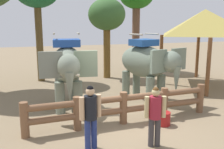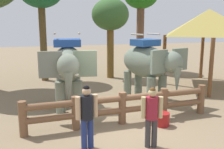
{
  "view_description": "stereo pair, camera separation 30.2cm",
  "coord_description": "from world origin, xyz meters",
  "px_view_note": "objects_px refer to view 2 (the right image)",
  "views": [
    {
      "loc": [
        -2.84,
        -7.25,
        3.22
      ],
      "look_at": [
        0.0,
        1.39,
        1.4
      ],
      "focal_mm": 41.59,
      "sensor_mm": 36.0,
      "label": 1
    },
    {
      "loc": [
        -2.55,
        -7.34,
        3.22
      ],
      "look_at": [
        0.0,
        1.39,
        1.4
      ],
      "focal_mm": 41.59,
      "sensor_mm": 36.0,
      "label": 2
    }
  ],
  "objects_px": {
    "feed_bucket": "(162,119)",
    "tree_far_right": "(110,17)",
    "tourist_woman_in_black": "(87,113)",
    "elephant_center": "(148,64)",
    "thatched_shelter": "(209,23)",
    "log_fence": "(122,106)",
    "elephant_near_left": "(68,66)",
    "tourist_man_in_blue": "(152,113)"
  },
  "relations": [
    {
      "from": "log_fence",
      "to": "feed_bucket",
      "type": "xyz_separation_m",
      "value": [
        1.16,
        -0.52,
        -0.39
      ]
    },
    {
      "from": "log_fence",
      "to": "thatched_shelter",
      "type": "relative_size",
      "value": 1.29
    },
    {
      "from": "thatched_shelter",
      "to": "tree_far_right",
      "type": "distance_m",
      "value": 5.33
    },
    {
      "from": "log_fence",
      "to": "elephant_center",
      "type": "relative_size",
      "value": 1.89
    },
    {
      "from": "elephant_center",
      "to": "tourist_woman_in_black",
      "type": "bearing_deg",
      "value": -132.67
    },
    {
      "from": "tourist_woman_in_black",
      "to": "thatched_shelter",
      "type": "bearing_deg",
      "value": 35.17
    },
    {
      "from": "thatched_shelter",
      "to": "feed_bucket",
      "type": "relative_size",
      "value": 10.45
    },
    {
      "from": "thatched_shelter",
      "to": "tree_far_right",
      "type": "xyz_separation_m",
      "value": [
        -4.08,
        3.42,
        0.36
      ]
    },
    {
      "from": "tourist_woman_in_black",
      "to": "tree_far_right",
      "type": "height_order",
      "value": "tree_far_right"
    },
    {
      "from": "elephant_center",
      "to": "thatched_shelter",
      "type": "relative_size",
      "value": 0.68
    },
    {
      "from": "elephant_center",
      "to": "tourist_woman_in_black",
      "type": "relative_size",
      "value": 1.97
    },
    {
      "from": "log_fence",
      "to": "feed_bucket",
      "type": "relative_size",
      "value": 13.48
    },
    {
      "from": "log_fence",
      "to": "thatched_shelter",
      "type": "bearing_deg",
      "value": 32.6
    },
    {
      "from": "elephant_near_left",
      "to": "feed_bucket",
      "type": "distance_m",
      "value": 3.96
    },
    {
      "from": "tourist_woman_in_black",
      "to": "tree_far_right",
      "type": "distance_m",
      "value": 9.32
    },
    {
      "from": "elephant_center",
      "to": "tree_far_right",
      "type": "bearing_deg",
      "value": 92.58
    },
    {
      "from": "log_fence",
      "to": "tourist_man_in_blue",
      "type": "height_order",
      "value": "tourist_man_in_blue"
    },
    {
      "from": "log_fence",
      "to": "tree_far_right",
      "type": "distance_m",
      "value": 7.83
    },
    {
      "from": "elephant_near_left",
      "to": "tourist_woman_in_black",
      "type": "height_order",
      "value": "elephant_near_left"
    },
    {
      "from": "elephant_center",
      "to": "tourist_man_in_blue",
      "type": "distance_m",
      "value": 4.28
    },
    {
      "from": "elephant_near_left",
      "to": "tourist_man_in_blue",
      "type": "xyz_separation_m",
      "value": [
        1.65,
        -3.87,
        -0.67
      ]
    },
    {
      "from": "log_fence",
      "to": "tourist_man_in_blue",
      "type": "distance_m",
      "value": 1.79
    },
    {
      "from": "log_fence",
      "to": "elephant_near_left",
      "type": "height_order",
      "value": "elephant_near_left"
    },
    {
      "from": "tree_far_right",
      "to": "elephant_center",
      "type": "bearing_deg",
      "value": -87.42
    },
    {
      "from": "elephant_center",
      "to": "tree_far_right",
      "type": "xyz_separation_m",
      "value": [
        -0.22,
        4.9,
        2.0
      ]
    },
    {
      "from": "elephant_center",
      "to": "log_fence",
      "type": "bearing_deg",
      "value": -130.43
    },
    {
      "from": "elephant_center",
      "to": "tourist_woman_in_black",
      "type": "xyz_separation_m",
      "value": [
        -3.25,
        -3.53,
        -0.59
      ]
    },
    {
      "from": "elephant_center",
      "to": "feed_bucket",
      "type": "bearing_deg",
      "value": -104.26
    },
    {
      "from": "elephant_near_left",
      "to": "feed_bucket",
      "type": "bearing_deg",
      "value": -45.45
    },
    {
      "from": "elephant_near_left",
      "to": "tourist_man_in_blue",
      "type": "distance_m",
      "value": 4.26
    },
    {
      "from": "feed_bucket",
      "to": "tree_far_right",
      "type": "bearing_deg",
      "value": 86.53
    },
    {
      "from": "elephant_center",
      "to": "thatched_shelter",
      "type": "xyz_separation_m",
      "value": [
        3.86,
        1.48,
        1.64
      ]
    },
    {
      "from": "elephant_near_left",
      "to": "feed_bucket",
      "type": "relative_size",
      "value": 7.21
    },
    {
      "from": "log_fence",
      "to": "thatched_shelter",
      "type": "xyz_separation_m",
      "value": [
        5.7,
        3.64,
        2.61
      ]
    },
    {
      "from": "log_fence",
      "to": "tourist_woman_in_black",
      "type": "distance_m",
      "value": 2.0
    },
    {
      "from": "log_fence",
      "to": "thatched_shelter",
      "type": "height_order",
      "value": "thatched_shelter"
    },
    {
      "from": "elephant_near_left",
      "to": "thatched_shelter",
      "type": "distance_m",
      "value": 7.47
    },
    {
      "from": "tree_far_right",
      "to": "tourist_man_in_blue",
      "type": "bearing_deg",
      "value": -99.08
    },
    {
      "from": "log_fence",
      "to": "feed_bucket",
      "type": "distance_m",
      "value": 1.33
    },
    {
      "from": "tourist_woman_in_black",
      "to": "feed_bucket",
      "type": "xyz_separation_m",
      "value": [
        2.57,
        0.85,
        -0.76
      ]
    },
    {
      "from": "elephant_near_left",
      "to": "thatched_shelter",
      "type": "height_order",
      "value": "thatched_shelter"
    },
    {
      "from": "tourist_man_in_blue",
      "to": "tourist_woman_in_black",
      "type": "bearing_deg",
      "value": 166.86
    }
  ]
}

